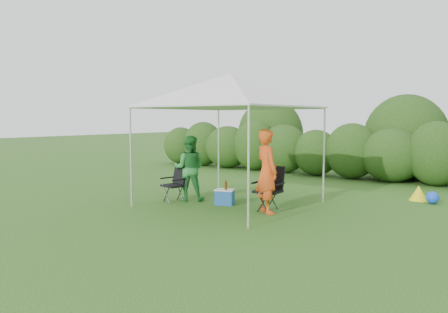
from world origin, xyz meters
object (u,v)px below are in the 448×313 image
Objects in this scene: man at (267,171)px; chair_right at (270,185)px; canopy at (230,91)px; cooler at (225,197)px; chair_left at (176,181)px; woman at (189,168)px.

chair_right is at bearing -40.34° from man.
canopy is 3.44× the size of chair_right.
cooler is at bearing 23.45° from man.
man is (2.29, 0.18, 0.37)m from chair_left.
man is at bearing -14.37° from canopy.
chair_left is 0.55× the size of woman.
chair_right is at bearing -13.99° from cooler.
canopy is 2.00m from woman.
man is 3.45× the size of cooler.
chair_left is 1.22m from cooler.
chair_right is at bearing 154.06° from woman.
canopy is at bearing 32.16° from chair_left.
man is 1.34m from cooler.
canopy is at bearing 16.60° from man.
cooler is at bearing -177.14° from chair_right.
canopy reaches higher than chair_left.
cooler is at bearing -110.58° from canopy.
canopy is at bearing 175.81° from chair_right.
canopy is 2.37m from chair_left.
chair_left is at bearing 19.82° from woman.
canopy is 1.99m from man.
woman is at bearing 165.00° from cooler.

